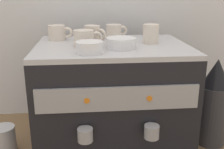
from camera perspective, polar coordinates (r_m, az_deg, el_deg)
The scene contains 12 objects.
ground_plane at distance 1.35m, azimuth -0.00°, elevation -14.27°, with size 4.00×4.00×0.00m, color brown.
tiled_backsplash_wall at distance 1.55m, azimuth -1.42°, elevation 12.73°, with size 2.80×0.03×1.16m, color silver.
espresso_machine at distance 1.24m, azimuth 0.02°, elevation -4.90°, with size 0.64×0.58×0.48m.
ceramic_cup_0 at distance 1.21m, azimuth -3.93°, elevation 8.36°, with size 0.09×0.09×0.08m.
ceramic_cup_1 at distance 1.13m, azimuth -5.66°, elevation 7.50°, with size 0.12×0.08×0.07m.
ceramic_cup_2 at distance 1.32m, azimuth 0.51°, elevation 8.98°, with size 0.11×0.07×0.06m.
ceramic_cup_3 at distance 1.29m, azimuth -11.23°, elevation 8.53°, with size 0.11×0.08×0.07m.
ceramic_cup_4 at distance 1.21m, azimuth 8.10°, elevation 8.41°, with size 0.07×0.10×0.08m.
ceramic_bowl_0 at distance 1.10m, azimuth 1.87°, elevation 6.51°, with size 0.12×0.12×0.04m.
ceramic_bowl_1 at distance 1.02m, azimuth -4.64°, elevation 5.61°, with size 0.10×0.10×0.04m.
coffee_grinder at distance 1.37m, azimuth 20.31°, elevation -5.61°, with size 0.14×0.14×0.41m.
milk_pitcher at distance 1.36m, azimuth -21.45°, elevation -12.41°, with size 0.10×0.10×0.12m, color #B7B7BC.
Camera 1 is at (-0.11, -1.14, 0.71)m, focal length 44.04 mm.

